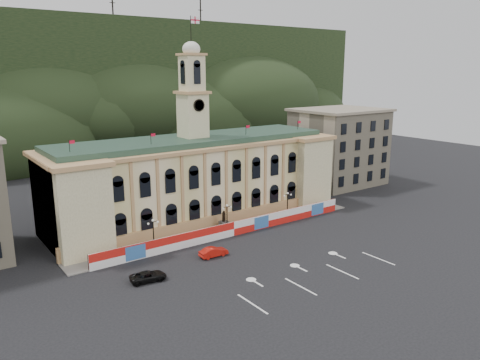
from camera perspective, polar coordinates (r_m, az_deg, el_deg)
ground at (r=70.14m, az=6.41°, el=-10.18°), size 260.00×260.00×0.00m
lane_markings at (r=66.87m, az=9.34°, el=-11.50°), size 26.00×10.00×0.02m
hill_ridge at (r=174.99m, az=-21.70°, el=9.66°), size 230.00×80.00×64.00m
city_hall at (r=88.97m, az=-5.48°, el=0.26°), size 56.20×17.60×37.10m
side_building_right at (r=118.20m, az=11.94°, el=4.02°), size 21.00×17.00×18.60m
hoarding_fence at (r=80.66m, az=-0.77°, el=-5.95°), size 50.00×0.44×2.50m
pavement at (r=83.11m, az=-1.87°, el=-6.22°), size 56.00×5.50×0.16m
statue at (r=82.94m, az=-1.98°, el=-5.45°), size 1.40×1.40×3.72m
lamp_left at (r=75.00m, az=-10.51°, el=-6.22°), size 1.96×0.44×5.15m
lamp_center at (r=81.56m, az=-1.59°, el=-4.38°), size 1.96×0.44×5.15m
lamp_right at (r=89.84m, az=5.81°, el=-2.77°), size 1.96×0.44×5.15m
red_sedan at (r=72.28m, az=-3.24°, el=-8.74°), size 1.94×4.63×1.48m
black_suv at (r=65.57m, az=-11.13°, el=-11.44°), size 3.70×5.60×1.37m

